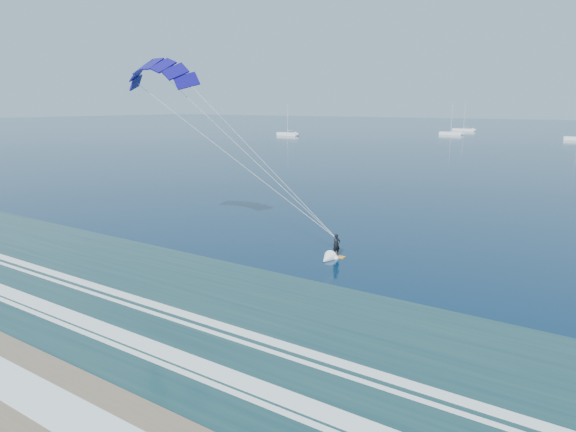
# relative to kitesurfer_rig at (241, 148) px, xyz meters

# --- Properties ---
(kitesurfer_rig) EXTENTS (20.84, 7.63, 17.23)m
(kitesurfer_rig) POSITION_rel_kitesurfer_rig_xyz_m (0.00, 0.00, 0.00)
(kitesurfer_rig) COLOR orange
(kitesurfer_rig) RESTS_ON ground
(sailboat_0) EXTENTS (9.12, 2.40, 12.34)m
(sailboat_0) POSITION_rel_kitesurfer_rig_xyz_m (-89.11, 138.38, -8.11)
(sailboat_0) COLOR white
(sailboat_0) RESTS_ON ground
(sailboat_1) EXTENTS (8.99, 2.40, 12.30)m
(sailboat_1) POSITION_rel_kitesurfer_rig_xyz_m (-36.47, 179.81, -8.11)
(sailboat_1) COLOR white
(sailboat_1) RESTS_ON ground
(sailboat_2) EXTENTS (9.96, 2.40, 13.25)m
(sailboat_2) POSITION_rel_kitesurfer_rig_xyz_m (-40.14, 211.56, -8.10)
(sailboat_2) COLOR white
(sailboat_2) RESTS_ON ground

